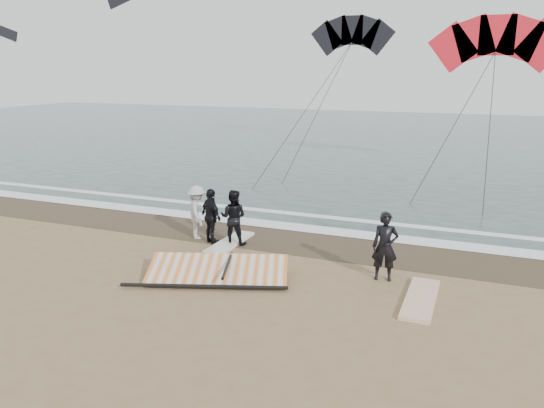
{
  "coord_description": "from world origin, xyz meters",
  "views": [
    {
      "loc": [
        5.42,
        -11.43,
        5.6
      ],
      "look_at": [
        -0.36,
        3.0,
        1.6
      ],
      "focal_mm": 35.0,
      "sensor_mm": 36.0,
      "label": 1
    }
  ],
  "objects_px": {
    "man_main": "(385,246)",
    "sail_rig": "(218,271)",
    "board_white": "(421,299)",
    "board_cream": "(230,243)"
  },
  "relations": [
    {
      "from": "man_main",
      "to": "board_cream",
      "type": "bearing_deg",
      "value": 158.08
    },
    {
      "from": "man_main",
      "to": "board_white",
      "type": "xyz_separation_m",
      "value": [
        1.11,
        -1.04,
        -0.9
      ]
    },
    {
      "from": "man_main",
      "to": "board_white",
      "type": "height_order",
      "value": "man_main"
    },
    {
      "from": "board_white",
      "to": "board_cream",
      "type": "distance_m",
      "value": 6.7
    },
    {
      "from": "board_white",
      "to": "sail_rig",
      "type": "height_order",
      "value": "sail_rig"
    },
    {
      "from": "man_main",
      "to": "sail_rig",
      "type": "distance_m",
      "value": 4.59
    },
    {
      "from": "man_main",
      "to": "board_white",
      "type": "relative_size",
      "value": 0.74
    },
    {
      "from": "sail_rig",
      "to": "board_cream",
      "type": "bearing_deg",
      "value": 109.79
    },
    {
      "from": "board_white",
      "to": "board_cream",
      "type": "relative_size",
      "value": 1.06
    },
    {
      "from": "man_main",
      "to": "board_cream",
      "type": "xyz_separation_m",
      "value": [
        -5.22,
        1.13,
        -0.9
      ]
    }
  ]
}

